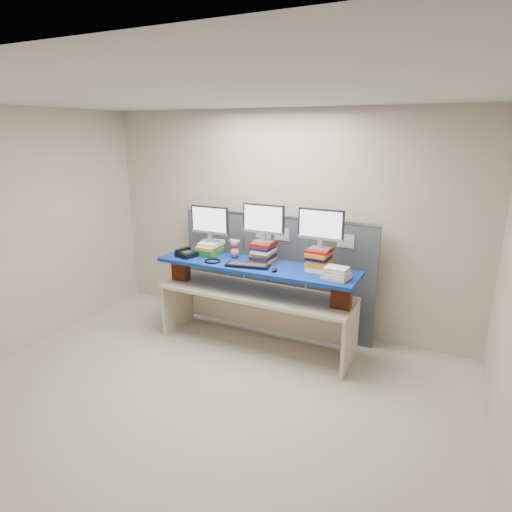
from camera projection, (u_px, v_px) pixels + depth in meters
The scene contains 18 objects.
room at pixel (197, 263), 3.78m from camera, with size 5.00×4.00×2.80m.
cubicle_partition at pixel (275, 273), 5.50m from camera, with size 2.60×0.06×1.53m.
desk at pixel (256, 302), 5.09m from camera, with size 2.34×0.70×0.71m.
brick_pier_left at pixel (181, 269), 5.40m from camera, with size 0.21×0.12×0.29m, color maroon.
brick_pier_right at pixel (341, 295), 4.53m from camera, with size 0.21×0.12×0.29m, color maroon.
blue_board at pixel (256, 266), 4.96m from camera, with size 2.39×0.60×0.04m, color navy.
book_stack_left at pixel (211, 248), 5.32m from camera, with size 0.27×0.32×0.17m.
book_stack_center at pixel (263, 252), 5.00m from camera, with size 0.25×0.31×0.24m.
book_stack_right at pixel (319, 259), 4.72m from camera, with size 0.26×0.31×0.24m.
monitor_left at pixel (210, 222), 5.23m from camera, with size 0.51×0.14×0.44m.
monitor_center at pixel (264, 221), 4.90m from camera, with size 0.51×0.14×0.44m.
monitor_right at pixel (321, 226), 4.61m from camera, with size 0.51×0.14×0.44m.
keyboard at pixel (248, 265), 4.87m from camera, with size 0.52×0.25×0.03m.
mouse at pixel (275, 270), 4.69m from camera, with size 0.06×0.10×0.03m, color black.
desk_phone at pixel (186, 254), 5.25m from camera, with size 0.27×0.25×0.09m.
headset at pixel (213, 261), 5.04m from camera, with size 0.19×0.19×0.02m, color black.
plush_toy at pixel (235, 248), 5.18m from camera, with size 0.14×0.10×0.23m.
binder_stack at pixel (336, 273), 4.46m from camera, with size 0.29×0.24×0.13m.
Camera 1 is at (2.03, -3.03, 2.53)m, focal length 30.00 mm.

